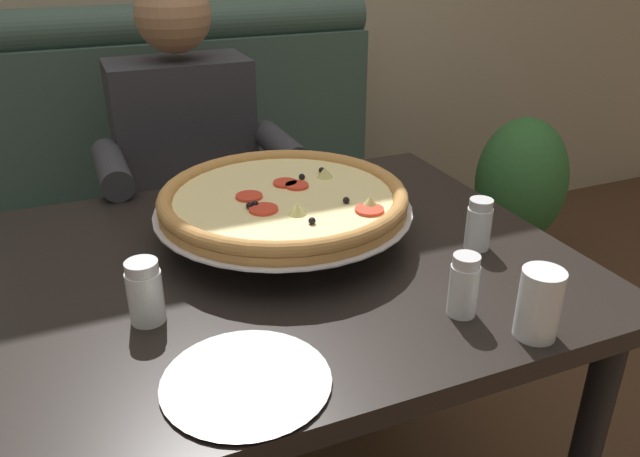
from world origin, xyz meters
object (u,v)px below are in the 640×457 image
Objects in this scene: plate_near_left at (246,378)px; shaker_parmesan at (463,289)px; shaker_pepper_flakes at (478,228)px; booth_bench at (198,230)px; diner_main at (194,174)px; pizza at (284,200)px; shaker_oregano at (146,296)px; drinking_glass at (538,308)px; dining_table at (288,297)px; potted_plant at (519,193)px.

shaker_parmesan is at bearing 4.82° from plate_near_left.
shaker_pepper_flakes is at bearing 21.91° from plate_near_left.
booth_bench is 13.60× the size of shaker_pepper_flakes.
pizza is at bearing -82.77° from diner_main.
diner_main is at bearing 81.98° from plate_near_left.
shaker_parmesan is at bearing -20.63° from shaker_oregano.
diner_main reaches higher than booth_bench.
booth_bench is 1.32m from shaker_parmesan.
dining_table is at bearing 124.57° from drinking_glass.
drinking_glass is 0.17× the size of potted_plant.
drinking_glass is at bearing -73.11° from diner_main.
diner_main is at bearing 106.89° from drinking_glass.
pizza is at bearing -150.78° from potted_plant.
dining_table is at bearing -90.00° from booth_bench.
shaker_parmesan is (0.21, -1.24, 0.41)m from booth_bench.
shaker_oregano is (-0.29, -0.12, 0.14)m from dining_table.
booth_bench is 0.96m from pizza.
diner_main reaches higher than drinking_glass.
drinking_glass is (0.28, -1.34, 0.41)m from booth_bench.
plate_near_left reaches higher than potted_plant.
shaker_oregano is 0.16× the size of potted_plant.
shaker_pepper_flakes is 0.91× the size of drinking_glass.
diner_main is at bearing -174.76° from potted_plant.
shaker_pepper_flakes is 0.43× the size of plate_near_left.
pizza reaches higher than shaker_pepper_flakes.
drinking_glass is (0.07, -0.10, 0.00)m from shaker_parmesan.
diner_main reaches higher than shaker_pepper_flakes.
drinking_glass reaches higher than shaker_parmesan.
potted_plant is at bearing 37.58° from plate_near_left.
pizza is at bearing -88.11° from booth_bench.
drinking_glass is (0.57, -0.29, 0.00)m from shaker_oregano.
dining_table is at bearing -107.62° from pizza.
shaker_pepper_flakes is at bearing -30.06° from pizza.
shaker_pepper_flakes is at bearing 0.50° from shaker_oregano.
potted_plant is (1.00, 1.20, -0.42)m from drinking_glass.
plate_near_left is (-0.19, -0.34, 0.11)m from dining_table.
plate_near_left is (-0.19, -1.27, 0.37)m from booth_bench.
dining_table is 0.67m from diner_main.
booth_bench reaches higher than shaker_oregano.
shaker_oregano is at bearing -105.52° from booth_bench.
diner_main is 1.13m from drinking_glass.
booth_bench reaches higher than shaker_pepper_flakes.
dining_table is 4.45× the size of plate_near_left.
dining_table is 0.42m from shaker_pepper_flakes.
shaker_oregano is 0.64m from drinking_glass.
dining_table is 9.92× the size of shaker_parmesan.
shaker_parmesan is at bearing -80.54° from booth_bench.
drinking_glass is at bearing -62.97° from pizza.
potted_plant is at bearing 44.99° from shaker_pepper_flakes.
potted_plant is at bearing 45.61° from shaker_parmesan.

